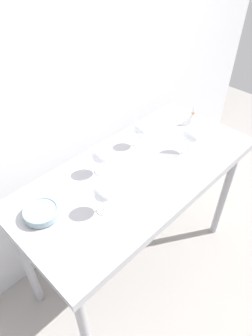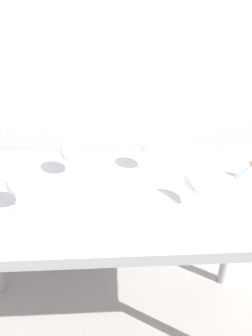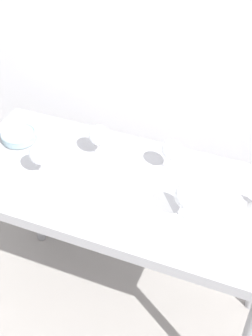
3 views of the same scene
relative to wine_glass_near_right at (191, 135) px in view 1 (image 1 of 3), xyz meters
The scene contains 11 objects.
ground_plane 1.07m from the wine_glass_near_right, 161.63° to the left, with size 6.00×6.00×0.00m, color gray.
back_wall 0.72m from the wine_glass_near_right, 117.46° to the left, with size 3.80×0.04×2.60m, color silver.
steel_counter 0.39m from the wine_glass_near_right, 162.65° to the left, with size 1.40×0.65×0.90m.
wine_glass_near_right is the anchor object (origin of this frame).
wine_glass_near_left 0.63m from the wine_glass_near_right, behind, with size 0.09×0.09×0.16m.
wine_glass_far_left 0.51m from the wine_glass_near_right, 153.52° to the left, with size 0.09×0.09×0.16m.
wine_glass_far_right 0.28m from the wine_glass_near_right, 119.72° to the left, with size 0.08×0.08×0.16m.
tasting_sheet_upper 0.25m from the wine_glass_near_right, 73.97° to the left, with size 0.17×0.24×0.00m, color white.
tasting_sheet_lower 0.21m from the wine_glass_near_right, behind, with size 0.19×0.21×0.00m, color white.
tasting_bowl 0.88m from the wine_glass_near_right, 166.88° to the left, with size 0.16×0.16×0.04m.
decanter_funnel 0.32m from the wine_glass_near_right, 31.30° to the left, with size 0.12×0.12×0.12m.
Camera 1 is at (-0.90, -0.80, 1.97)m, focal length 32.11 mm.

